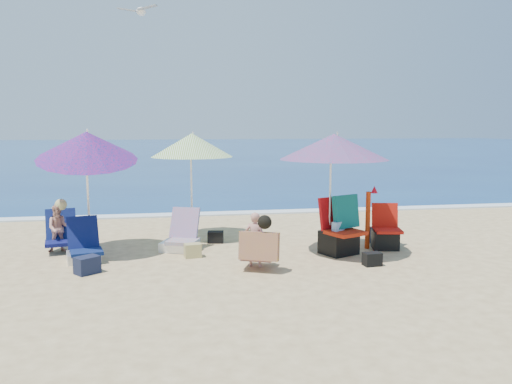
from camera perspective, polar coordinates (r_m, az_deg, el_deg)
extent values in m
plane|color=#D8BC84|center=(8.28, 3.27, -8.41)|extent=(120.00, 120.00, 0.00)
cube|color=navy|center=(52.84, -7.91, 4.79)|extent=(120.00, 80.00, 0.12)
cube|color=white|center=(13.17, -1.77, -2.38)|extent=(120.00, 0.50, 0.04)
cylinder|color=white|center=(8.96, 8.35, -0.77)|extent=(0.05, 0.05, 1.99)
cone|color=#D21C5B|center=(8.85, 8.78, 5.07)|extent=(2.49, 2.49, 0.45)
cylinder|color=silver|center=(8.82, 9.16, 6.35)|extent=(0.04, 0.04, 0.12)
cylinder|color=white|center=(10.16, -7.29, 0.17)|extent=(0.04, 0.04, 1.97)
cone|color=#5BA419|center=(10.11, -7.24, 5.27)|extent=(1.73, 1.73, 0.47)
cylinder|color=white|center=(10.12, -7.12, 6.45)|extent=(0.03, 0.03, 0.12)
cylinder|color=white|center=(9.51, -18.42, -0.61)|extent=(0.11, 0.52, 1.93)
cone|color=#AB1870|center=(9.21, -18.55, 4.99)|extent=(1.95, 2.00, 0.90)
cylinder|color=white|center=(9.19, -18.49, 6.36)|extent=(0.04, 0.07, 0.14)
cylinder|color=#BD310D|center=(9.58, 12.49, -3.13)|extent=(0.11, 0.11, 1.06)
cone|color=#B80D1B|center=(9.50, 13.21, 0.28)|extent=(0.16, 0.16, 0.13)
cube|color=#0D1E4D|center=(8.91, -18.57, -6.43)|extent=(0.60, 0.55, 0.06)
cube|color=#0C1444|center=(9.16, -18.96, -4.32)|extent=(0.56, 0.41, 0.54)
cube|color=silver|center=(9.04, -18.87, -6.91)|extent=(0.62, 0.58, 0.16)
cube|color=#EB6053|center=(9.27, -8.27, -5.55)|extent=(0.66, 0.62, 0.06)
cube|color=#D34A54|center=(9.52, -8.04, -3.46)|extent=(0.60, 0.47, 0.56)
cube|color=white|center=(9.40, -8.87, -6.03)|extent=(0.68, 0.65, 0.17)
cube|color=red|center=(9.61, 14.68, -4.24)|extent=(0.56, 0.52, 0.05)
cube|color=#A9150C|center=(9.79, 14.33, -2.60)|extent=(0.49, 0.23, 0.48)
cube|color=black|center=(9.70, 14.35, -5.24)|extent=(0.54, 0.50, 0.34)
cube|color=#B1220C|center=(8.89, 10.08, -4.53)|extent=(0.74, 0.70, 0.06)
cube|color=#B60D10|center=(9.11, 8.67, -2.35)|extent=(0.60, 0.38, 0.58)
cube|color=black|center=(9.15, 9.31, -5.63)|extent=(0.71, 0.68, 0.41)
cube|color=#097755|center=(8.99, 10.09, -2.18)|extent=(0.55, 0.37, 0.59)
cube|color=#82AED0|center=(8.88, 9.23, -4.31)|extent=(0.25, 0.21, 0.31)
imported|color=tan|center=(8.16, -0.11, -5.39)|extent=(0.38, 0.33, 0.89)
cube|color=#2F1071|center=(8.18, 0.27, -7.30)|extent=(0.63, 0.60, 0.06)
cube|color=#410F6A|center=(7.86, 0.36, -6.12)|extent=(0.65, 0.44, 0.45)
sphere|color=black|center=(7.77, 0.98, -3.42)|extent=(0.22, 0.22, 0.22)
imported|color=tan|center=(9.80, -21.33, -3.83)|extent=(0.48, 0.40, 0.86)
cube|color=#0E124F|center=(9.75, -21.16, -5.34)|extent=(0.61, 0.56, 0.06)
cube|color=#0E1A4F|center=(9.96, -21.15, -3.41)|extent=(0.57, 0.40, 0.56)
sphere|color=tan|center=(9.74, -21.15, -1.33)|extent=(0.21, 0.21, 0.21)
cube|color=#171D34|center=(8.29, -18.51, -7.81)|extent=(0.42, 0.41, 0.27)
cube|color=black|center=(9.93, -4.59, -5.09)|extent=(0.33, 0.27, 0.22)
cube|color=tan|center=(8.88, -7.16, -6.56)|extent=(0.30, 0.24, 0.24)
cube|color=#1A233B|center=(10.11, 14.25, -4.77)|extent=(0.51, 0.44, 0.33)
cube|color=black|center=(8.51, 12.97, -7.39)|extent=(0.30, 0.22, 0.22)
ellipsoid|color=white|center=(10.53, -12.83, 19.24)|extent=(0.32, 0.43, 0.15)
cube|color=gray|center=(10.55, -14.34, 19.29)|extent=(0.39, 0.24, 0.08)
cube|color=gray|center=(10.27, -12.17, 19.69)|extent=(0.39, 0.24, 0.08)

